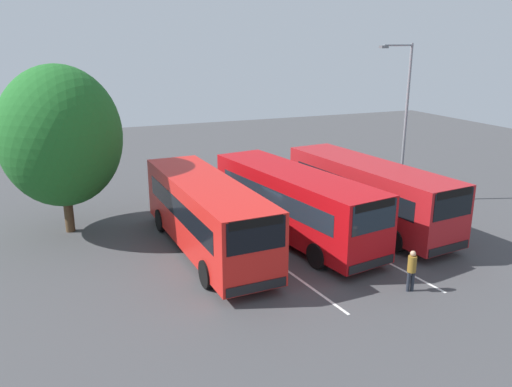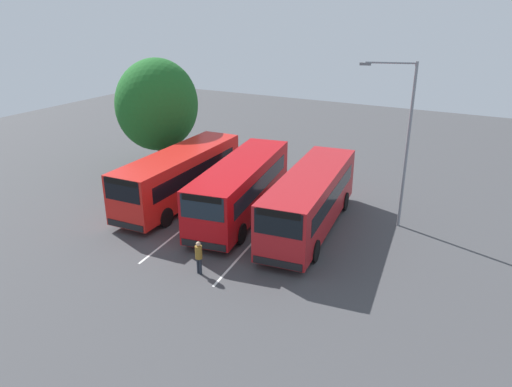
{
  "view_description": "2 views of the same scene",
  "coord_description": "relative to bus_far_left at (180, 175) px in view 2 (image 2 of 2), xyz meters",
  "views": [
    {
      "loc": [
        20.48,
        -10.09,
        8.9
      ],
      "look_at": [
        -1.46,
        -1.08,
        1.85
      ],
      "focal_mm": 35.99,
      "sensor_mm": 36.0,
      "label": 1
    },
    {
      "loc": [
        22.26,
        13.03,
        11.37
      ],
      "look_at": [
        -0.65,
        0.67,
        1.16
      ],
      "focal_mm": 33.86,
      "sensor_mm": 36.0,
      "label": 2
    }
  ],
  "objects": [
    {
      "name": "bus_center_right",
      "position": [
        -0.16,
        8.41,
        0.0
      ],
      "size": [
        10.6,
        3.68,
        3.18
      ],
      "rotation": [
        0.0,
        0.0,
        0.11
      ],
      "color": "#AD191E",
      "rests_on": "ground"
    },
    {
      "name": "bus_far_left",
      "position": [
        0.0,
        0.0,
        0.0
      ],
      "size": [
        10.49,
        3.03,
        3.18
      ],
      "rotation": [
        0.0,
        0.0,
        0.04
      ],
      "color": "red",
      "rests_on": "ground"
    },
    {
      "name": "street_lamp",
      "position": [
        -2.87,
        12.32,
        3.29
      ],
      "size": [
        1.02,
        2.72,
        8.81
      ],
      "rotation": [
        0.0,
        0.0,
        -1.26
      ],
      "color": "gray",
      "rests_on": "ground"
    },
    {
      "name": "pedestrian",
      "position": [
        6.5,
        5.83,
        -0.83
      ],
      "size": [
        0.39,
        0.39,
        1.61
      ],
      "rotation": [
        0.0,
        0.0,
        2.88
      ],
      "color": "#232833",
      "rests_on": "ground"
    },
    {
      "name": "ground_plane",
      "position": [
        -0.21,
        4.09,
        -1.77
      ],
      "size": [
        71.35,
        71.35,
        0.0
      ],
      "primitive_type": "plane",
      "color": "#424244"
    },
    {
      "name": "lane_stripe_outer_left",
      "position": [
        -0.21,
        2.01,
        -1.76
      ],
      "size": [
        14.72,
        1.71,
        0.01
      ],
      "primitive_type": "cube",
      "rotation": [
        0.0,
        0.0,
        0.11
      ],
      "color": "silver",
      "rests_on": "ground"
    },
    {
      "name": "lane_stripe_inner_left",
      "position": [
        -0.21,
        6.17,
        -1.76
      ],
      "size": [
        14.72,
        1.71,
        0.01
      ],
      "primitive_type": "cube",
      "rotation": [
        0.0,
        0.0,
        0.11
      ],
      "color": "silver",
      "rests_on": "ground"
    },
    {
      "name": "bus_center_left",
      "position": [
        -0.02,
        4.25,
        0.0
      ],
      "size": [
        10.65,
        4.18,
        3.18
      ],
      "rotation": [
        0.0,
        0.0,
        0.16
      ],
      "color": "#B70C11",
      "rests_on": "ground"
    },
    {
      "name": "depot_tree",
      "position": [
        -4.9,
        -5.45,
        2.92
      ],
      "size": [
        6.23,
        5.61,
        7.97
      ],
      "color": "#4C3823",
      "rests_on": "ground"
    }
  ]
}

